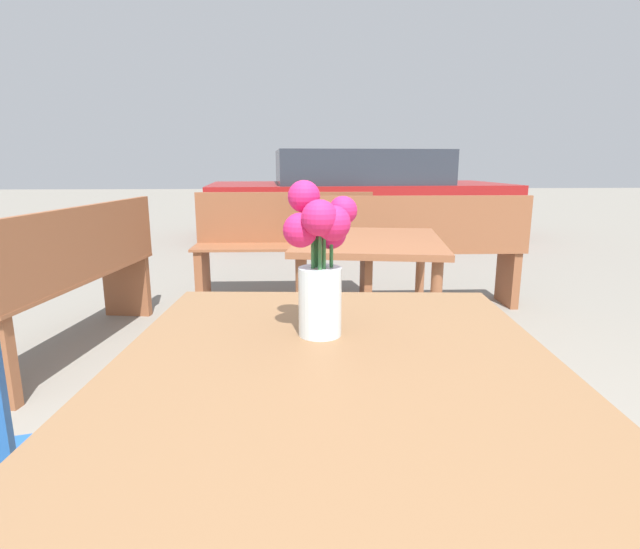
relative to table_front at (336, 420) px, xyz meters
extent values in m
cube|color=brown|center=(0.00, 0.00, 0.10)|extent=(0.81, 0.94, 0.03)
cylinder|color=brown|center=(-0.29, 0.41, -0.28)|extent=(0.05, 0.05, 0.73)
cylinder|color=brown|center=(0.34, 0.36, -0.28)|extent=(0.05, 0.05, 0.73)
cylinder|color=silver|center=(-0.02, 0.12, 0.18)|extent=(0.08, 0.08, 0.13)
cylinder|color=silver|center=(-0.02, 0.12, 0.15)|extent=(0.07, 0.07, 0.07)
cylinder|color=#337038|center=(0.00, 0.13, 0.23)|extent=(0.01, 0.01, 0.21)
sphere|color=#D11E60|center=(0.02, 0.13, 0.35)|extent=(0.05, 0.05, 0.05)
cylinder|color=#337038|center=(-0.01, 0.13, 0.21)|extent=(0.01, 0.01, 0.17)
sphere|color=#D11E60|center=(0.00, 0.15, 0.31)|extent=(0.06, 0.06, 0.06)
cylinder|color=#337038|center=(-0.02, 0.14, 0.21)|extent=(0.01, 0.01, 0.17)
sphere|color=#D11E60|center=(-0.03, 0.16, 0.31)|extent=(0.05, 0.05, 0.05)
cylinder|color=#337038|center=(-0.03, 0.13, 0.24)|extent=(0.01, 0.01, 0.24)
sphere|color=#D11E60|center=(-0.05, 0.14, 0.38)|extent=(0.06, 0.06, 0.06)
cylinder|color=#337038|center=(-0.04, 0.12, 0.21)|extent=(0.01, 0.01, 0.18)
sphere|color=#D11E60|center=(-0.06, 0.11, 0.32)|extent=(0.06, 0.06, 0.06)
cylinder|color=#337038|center=(-0.02, 0.11, 0.23)|extent=(0.01, 0.01, 0.20)
sphere|color=#D11E60|center=(-0.02, 0.08, 0.35)|extent=(0.07, 0.07, 0.07)
cylinder|color=#337038|center=(-0.01, 0.11, 0.22)|extent=(0.01, 0.01, 0.19)
sphere|color=#D11E60|center=(0.00, 0.09, 0.34)|extent=(0.06, 0.06, 0.06)
cylinder|color=#1E519E|center=(-0.63, 0.28, -0.43)|extent=(0.03, 0.03, 0.43)
cube|color=brown|center=(0.84, 2.89, -0.20)|extent=(1.59, 0.37, 0.02)
cube|color=brown|center=(0.84, 2.73, 0.01)|extent=(1.58, 0.05, 0.40)
cube|color=brown|center=(0.11, 2.90, -0.43)|extent=(0.06, 0.32, 0.43)
cube|color=brown|center=(1.57, 2.89, -0.43)|extent=(0.06, 0.32, 0.43)
cube|color=brown|center=(-1.38, 2.05, -0.20)|extent=(0.57, 1.55, 0.02)
cube|color=brown|center=(-1.22, 2.02, 0.01)|extent=(0.25, 1.50, 0.40)
cube|color=brown|center=(-1.28, 2.74, -0.43)|extent=(0.33, 0.11, 0.43)
cube|color=brown|center=(-0.15, 3.05, -0.20)|extent=(1.41, 0.38, 0.02)
cube|color=brown|center=(-0.15, 3.21, 0.01)|extent=(1.41, 0.06, 0.40)
cube|color=brown|center=(0.49, 3.04, -0.43)|extent=(0.06, 0.32, 0.43)
cube|color=brown|center=(-0.80, 3.06, -0.43)|extent=(0.06, 0.32, 0.43)
cube|color=brown|center=(0.30, 1.66, 0.05)|extent=(0.83, 0.95, 0.03)
cylinder|color=brown|center=(-0.04, 1.34, -0.30)|extent=(0.05, 0.05, 0.68)
cylinder|color=brown|center=(0.53, 1.25, -0.30)|extent=(0.05, 0.05, 0.68)
cylinder|color=brown|center=(0.07, 2.07, -0.30)|extent=(0.05, 0.05, 0.68)
cylinder|color=brown|center=(0.65, 1.98, -0.30)|extent=(0.05, 0.05, 0.68)
cube|color=maroon|center=(0.87, 6.65, -0.19)|extent=(4.41, 2.16, 0.63)
cube|color=#2D333D|center=(0.87, 6.65, 0.37)|extent=(2.47, 1.88, 0.48)
cylinder|color=black|center=(2.14, 7.63, -0.34)|extent=(0.61, 0.22, 0.60)
cylinder|color=black|center=(2.25, 5.84, -0.34)|extent=(0.61, 0.22, 0.60)
cylinder|color=black|center=(-0.52, 7.45, -0.34)|extent=(0.61, 0.22, 0.60)
cylinder|color=black|center=(-0.41, 5.67, -0.34)|extent=(0.61, 0.22, 0.60)
camera|label=1|loc=(-0.07, -0.79, 0.44)|focal=28.00mm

